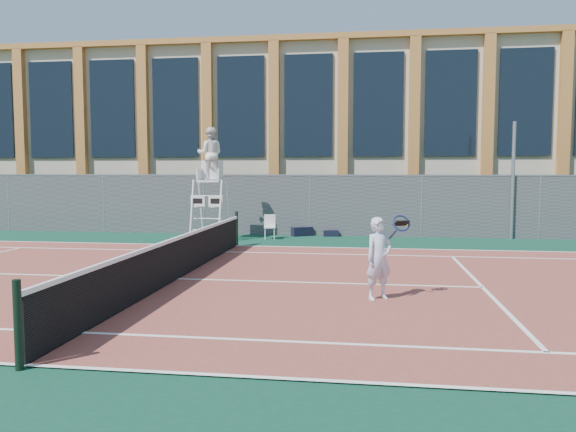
# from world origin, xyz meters

# --- Properties ---
(ground) EXTENTS (120.00, 120.00, 0.00)m
(ground) POSITION_xyz_m (0.00, 0.00, 0.00)
(ground) COLOR #233814
(apron) EXTENTS (36.00, 20.00, 0.01)m
(apron) POSITION_xyz_m (0.00, 1.00, 0.01)
(apron) COLOR #0D3C28
(apron) RESTS_ON ground
(tennis_court) EXTENTS (23.77, 10.97, 0.02)m
(tennis_court) POSITION_xyz_m (0.00, 0.00, 0.02)
(tennis_court) COLOR brown
(tennis_court) RESTS_ON apron
(tennis_net) EXTENTS (0.10, 11.30, 1.10)m
(tennis_net) POSITION_xyz_m (0.00, 0.00, 0.54)
(tennis_net) COLOR black
(tennis_net) RESTS_ON ground
(fence) EXTENTS (40.00, 0.06, 2.20)m
(fence) POSITION_xyz_m (0.00, 8.80, 1.10)
(fence) COLOR #595E60
(fence) RESTS_ON ground
(hedge) EXTENTS (40.00, 1.40, 2.20)m
(hedge) POSITION_xyz_m (0.00, 10.00, 1.10)
(hedge) COLOR black
(hedge) RESTS_ON ground
(building) EXTENTS (45.00, 10.60, 8.22)m
(building) POSITION_xyz_m (0.00, 17.95, 4.15)
(building) COLOR #C2B5A0
(building) RESTS_ON ground
(steel_pole) EXTENTS (0.12, 0.12, 4.06)m
(steel_pole) POSITION_xyz_m (9.05, 8.70, 2.03)
(steel_pole) COLOR #9EA0A5
(steel_pole) RESTS_ON ground
(umpire_chair) EXTENTS (1.09, 1.67, 3.90)m
(umpire_chair) POSITION_xyz_m (-1.25, 7.05, 2.85)
(umpire_chair) COLOR white
(umpire_chair) RESTS_ON ground
(plastic_chair) EXTENTS (0.45, 0.45, 0.85)m
(plastic_chair) POSITION_xyz_m (0.72, 7.57, 0.50)
(plastic_chair) COLOR silver
(plastic_chair) RESTS_ON apron
(sports_bag_near) EXTENTS (0.81, 0.66, 0.32)m
(sports_bag_near) POSITION_xyz_m (1.73, 8.60, 0.17)
(sports_bag_near) COLOR black
(sports_bag_near) RESTS_ON apron
(sports_bag_far) EXTENTS (0.56, 0.30, 0.21)m
(sports_bag_far) POSITION_xyz_m (2.79, 8.60, 0.12)
(sports_bag_far) COLOR black
(sports_bag_far) RESTS_ON apron
(tennis_player) EXTENTS (0.92, 0.72, 1.54)m
(tennis_player) POSITION_xyz_m (4.30, -1.35, 0.79)
(tennis_player) COLOR silver
(tennis_player) RESTS_ON tennis_court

